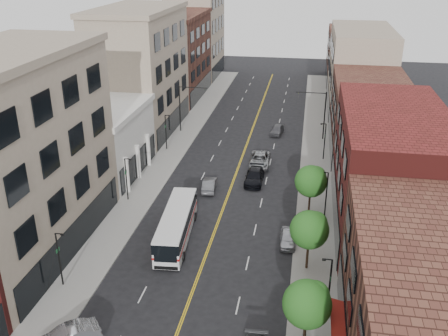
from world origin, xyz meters
The scene contains 28 objects.
sidewalk_left centered at (-10.00, 35.00, 0.07)m, with size 4.00×110.00×0.15m, color gray.
sidewalk_right centered at (10.00, 35.00, 0.07)m, with size 4.00×110.00×0.15m, color gray.
bldg_l_tanoffice centered at (-17.00, 13.00, 9.00)m, with size 10.00×22.00×18.00m, color gray.
bldg_l_white centered at (-17.00, 31.00, 4.00)m, with size 10.00×14.00×8.00m, color silver.
bldg_l_far_a centered at (-17.00, 48.00, 9.00)m, with size 10.00×20.00×18.00m, color gray.
bldg_l_far_b centered at (-17.00, 68.00, 7.50)m, with size 10.00×20.00×15.00m, color #532A21.
bldg_l_far_c centered at (-17.00, 86.00, 10.00)m, with size 10.00×16.00×20.00m, color gray.
bldg_r_mid centered at (17.00, 24.00, 6.00)m, with size 10.00×22.00×12.00m, color #571917.
bldg_r_far_a centered at (17.00, 45.00, 5.00)m, with size 10.00×20.00×10.00m, color #532A21.
bldg_r_far_b centered at (17.00, 66.00, 7.00)m, with size 10.00×22.00×14.00m, color gray.
bldg_r_far_c centered at (17.00, 86.00, 5.50)m, with size 10.00×18.00×11.00m, color #532A21.
tree_r_1 centered at (9.39, 4.07, 4.13)m, with size 3.40×3.40×5.59m.
tree_r_2 centered at (9.39, 14.07, 4.13)m, with size 3.40×3.40×5.59m.
tree_r_3 centered at (9.39, 24.07, 4.13)m, with size 3.40×3.40×5.59m.
lamp_l_1 centered at (-10.95, 8.00, 2.97)m, with size 0.81×0.55×5.05m.
lamp_l_2 centered at (-10.95, 24.00, 2.97)m, with size 0.81×0.55×5.05m.
lamp_l_3 centered at (-10.95, 40.00, 2.97)m, with size 0.81×0.55×5.05m.
lamp_r_1 centered at (10.95, 8.00, 2.97)m, with size 0.81×0.55×5.05m.
lamp_r_2 centered at (10.95, 24.00, 2.97)m, with size 0.81×0.55×5.05m.
lamp_r_3 centered at (10.95, 40.00, 2.97)m, with size 0.81×0.55×5.05m.
signal_mast_left centered at (-10.27, 48.00, 4.65)m, with size 4.49×0.18×7.20m.
signal_mast_right centered at (10.27, 48.00, 4.65)m, with size 4.49×0.18×7.20m.
city_bus centered at (-3.40, 16.99, 1.68)m, with size 3.41×11.40×2.89m.
car_parked_far centered at (7.40, 17.90, 0.64)m, with size 1.51×3.75×1.28m, color #B4B6BC.
car_lane_behind centered at (-2.42, 28.30, 0.69)m, with size 1.45×4.16×1.37m, color #54555A.
car_lane_a centered at (2.61, 31.26, 0.77)m, with size 2.14×5.27×1.53m, color black.
car_lane_b centered at (2.68, 36.61, 0.79)m, with size 2.63×5.71×1.59m, color #929599.
car_lane_c centered at (4.06, 49.37, 0.71)m, with size 1.69×4.19×1.43m, color #4C4C51.
Camera 1 is at (8.41, -23.94, 26.13)m, focal length 40.00 mm.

